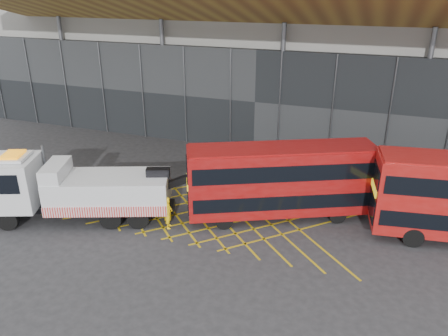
% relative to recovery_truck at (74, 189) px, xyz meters
% --- Properties ---
extents(ground_plane, '(120.00, 120.00, 0.00)m').
position_rel_recovery_truck_xyz_m(ground_plane, '(4.35, 3.15, -1.91)').
color(ground_plane, '#2A2A2D').
extents(road_markings, '(19.96, 7.16, 0.01)m').
position_rel_recovery_truck_xyz_m(road_markings, '(5.95, 3.15, -1.90)').
color(road_markings, gold).
rests_on(road_markings, ground_plane).
extents(construction_building, '(55.00, 23.97, 18.00)m').
position_rel_recovery_truck_xyz_m(construction_building, '(6.27, 21.55, 7.07)').
color(construction_building, gray).
rests_on(construction_building, ground_plane).
extents(recovery_truck, '(11.59, 6.26, 4.13)m').
position_rel_recovery_truck_xyz_m(recovery_truck, '(0.00, 0.00, 0.00)').
color(recovery_truck, black).
rests_on(recovery_truck, ground_plane).
extents(bus_towed, '(10.60, 6.84, 4.32)m').
position_rel_recovery_truck_xyz_m(bus_towed, '(10.94, 4.29, 0.49)').
color(bus_towed, maroon).
rests_on(bus_towed, ground_plane).
extents(worker, '(0.66, 0.79, 1.86)m').
position_rel_recovery_truck_xyz_m(worker, '(5.43, 0.92, -0.98)').
color(worker, yellow).
rests_on(worker, ground_plane).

